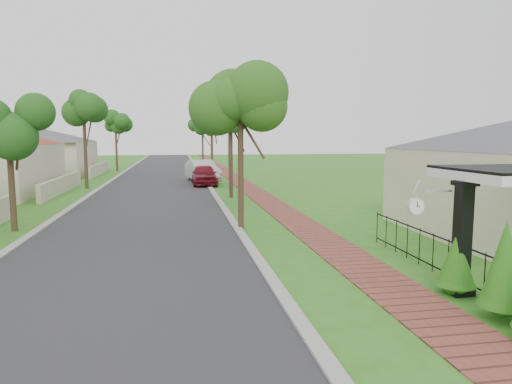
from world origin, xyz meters
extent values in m
plane|color=#35721B|center=(0.00, 0.00, 0.00)|extent=(160.00, 160.00, 0.00)
cube|color=#28282B|center=(-3.00, 20.00, 0.00)|extent=(7.00, 120.00, 0.02)
cube|color=#9E9E99|center=(0.65, 20.00, 0.00)|extent=(0.30, 120.00, 0.10)
cube|color=#9E9E99|center=(-6.65, 20.00, 0.00)|extent=(0.30, 120.00, 0.10)
cube|color=brown|center=(3.25, 20.00, 0.00)|extent=(1.50, 120.00, 0.03)
cube|color=black|center=(4.55, -1.00, 1.26)|extent=(0.30, 0.30, 2.52)
cube|color=black|center=(4.55, -1.00, 0.12)|extent=(0.48, 0.48, 0.24)
cube|color=black|center=(4.55, -1.00, 2.46)|extent=(0.42, 0.42, 0.10)
cube|color=black|center=(4.90, 0.00, 0.95)|extent=(0.03, 8.00, 0.03)
cube|color=black|center=(4.90, 0.00, 0.15)|extent=(0.03, 8.00, 0.03)
cylinder|color=black|center=(4.90, -2.00, 0.50)|extent=(0.02, 0.02, 1.00)
cylinder|color=black|center=(4.90, -1.33, 0.50)|extent=(0.02, 0.02, 1.00)
cylinder|color=black|center=(4.90, -0.67, 0.50)|extent=(0.02, 0.02, 1.00)
cylinder|color=black|center=(4.90, 0.00, 0.50)|extent=(0.02, 0.02, 1.00)
cylinder|color=black|center=(4.90, 0.67, 0.50)|extent=(0.02, 0.02, 1.00)
cylinder|color=black|center=(4.90, 1.33, 0.50)|extent=(0.02, 0.02, 1.00)
cylinder|color=black|center=(4.90, 2.00, 0.50)|extent=(0.02, 0.02, 1.00)
cylinder|color=black|center=(4.90, 2.67, 0.50)|extent=(0.02, 0.02, 1.00)
cylinder|color=black|center=(4.90, 3.33, 0.50)|extent=(0.02, 0.02, 1.00)
cylinder|color=black|center=(4.90, 4.00, 0.50)|extent=(0.02, 0.02, 1.00)
cylinder|color=#382619|center=(1.50, 16.00, 2.27)|extent=(0.22, 0.22, 4.55)
sphere|color=#144D15|center=(1.50, 16.00, 4.68)|extent=(1.70, 1.70, 1.70)
cylinder|color=#382619|center=(1.50, 30.00, 2.45)|extent=(0.22, 0.22, 4.90)
sphere|color=#144D15|center=(1.50, 30.00, 5.04)|extent=(1.70, 1.70, 1.70)
cylinder|color=#382619|center=(1.50, 44.00, 2.10)|extent=(0.22, 0.22, 4.20)
sphere|color=#144D15|center=(1.50, 44.00, 4.32)|extent=(1.70, 1.70, 1.70)
cylinder|color=#382619|center=(-7.50, 8.00, 1.92)|extent=(0.22, 0.22, 3.85)
sphere|color=#144D15|center=(-7.50, 8.00, 3.96)|extent=(1.60, 1.60, 1.60)
cylinder|color=#382619|center=(-7.50, 22.00, 2.45)|extent=(0.22, 0.22, 4.90)
sphere|color=#144D15|center=(-7.50, 22.00, 5.04)|extent=(1.70, 1.70, 1.70)
cylinder|color=#382619|center=(-7.50, 38.00, 2.27)|extent=(0.22, 0.22, 4.55)
sphere|color=#144D15|center=(-7.50, 38.00, 4.68)|extent=(1.70, 1.70, 1.70)
sphere|color=#145911|center=(4.45, -2.45, 0.41)|extent=(0.68, 0.68, 0.68)
cone|color=#145911|center=(4.45, -2.45, 1.17)|extent=(0.78, 0.78, 1.51)
sphere|color=#145911|center=(4.45, -0.99, 0.31)|extent=(0.67, 0.67, 0.67)
cone|color=#145911|center=(4.45, -0.99, 0.87)|extent=(0.76, 0.76, 1.13)
cube|color=#BFB299|center=(-8.60, 20.00, 0.50)|extent=(0.25, 10.00, 1.00)
cube|color=beige|center=(-15.00, 34.00, 1.50)|extent=(11.00, 10.00, 3.00)
pyramid|color=#4C4C51|center=(-15.00, 34.00, 3.80)|extent=(15.56, 15.56, 1.60)
cube|color=#BFB299|center=(-8.60, 34.00, 0.50)|extent=(0.25, 10.00, 1.00)
imported|color=maroon|center=(0.40, 23.00, 0.73)|extent=(1.75, 4.30, 1.46)
imported|color=silver|center=(0.40, 25.55, 0.83)|extent=(2.70, 5.27, 1.66)
cylinder|color=#382619|center=(0.80, 7.00, 2.30)|extent=(0.22, 0.22, 4.60)
sphere|color=#31641D|center=(0.80, 7.00, 4.73)|extent=(2.29, 2.29, 2.29)
cylinder|color=#6E5F56|center=(1.90, 20.00, 3.84)|extent=(0.24, 0.24, 7.69)
cube|color=#6E5F56|center=(1.90, 20.00, 7.29)|extent=(1.20, 0.08, 0.08)
cube|color=silver|center=(4.18, -0.60, 2.25)|extent=(0.64, 0.05, 0.05)
cylinder|color=silver|center=(3.65, -0.60, 2.10)|extent=(0.02, 0.02, 0.28)
cylinder|color=silver|center=(3.65, -0.60, 1.92)|extent=(0.39, 0.10, 0.39)
cylinder|color=white|center=(3.65, -0.66, 1.92)|extent=(0.33, 0.01, 0.33)
cylinder|color=white|center=(3.65, -0.54, 1.92)|extent=(0.33, 0.01, 0.33)
cube|color=black|center=(3.65, -0.67, 1.98)|extent=(0.01, 0.01, 0.13)
cube|color=black|center=(3.69, -0.67, 1.92)|extent=(0.08, 0.01, 0.02)
camera|label=1|loc=(-1.55, -9.82, 3.45)|focal=32.00mm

